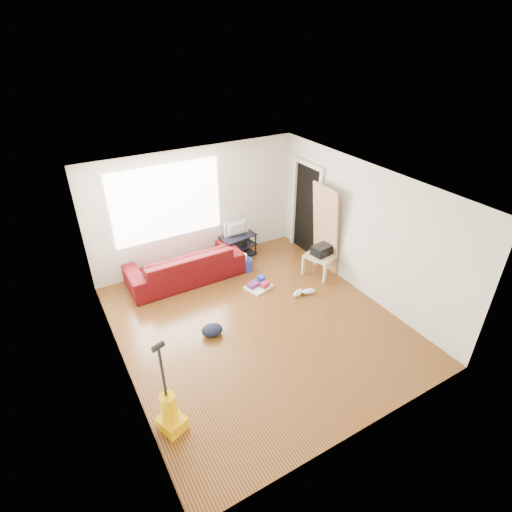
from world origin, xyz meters
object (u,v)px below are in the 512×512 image
side_table (321,257)px  backpack (212,335)px  bucket (246,270)px  cleaning_tray (259,285)px  sofa (186,279)px  tv_stand (238,246)px  vacuum (170,413)px

side_table → backpack: 2.85m
bucket → cleaning_tray: bearing=-98.0°
sofa → bucket: bearing=165.2°
sofa → backpack: size_ratio=6.41×
sofa → tv_stand: (1.35, 0.27, 0.27)m
bucket → vacuum: size_ratio=0.19×
tv_stand → backpack: 2.65m
vacuum → sofa: bearing=46.0°
cleaning_tray → sofa: bearing=138.4°
sofa → backpack: (-0.25, -1.82, 0.00)m
cleaning_tray → backpack: 1.61m
bucket → backpack: bearing=-134.8°
bucket → cleaning_tray: 0.70m
sofa → cleaning_tray: 1.52m
sofa → vacuum: vacuum is taller
vacuum → backpack: bearing=29.0°
sofa → vacuum: bearing=65.5°
sofa → side_table: size_ratio=3.19×
bucket → backpack: (-1.48, -1.50, 0.00)m
sofa → backpack: 1.84m
side_table → bucket: 1.60m
sofa → side_table: side_table is taller
cleaning_tray → backpack: (-1.39, -0.81, -0.05)m
side_table → vacuum: vacuum is taller
side_table → cleaning_tray: 1.42m
sofa → backpack: sofa is taller
bucket → sofa: bearing=165.2°
sofa → bucket: (1.23, -0.32, 0.00)m
tv_stand → side_table: bearing=-60.7°
bucket → cleaning_tray: (-0.10, -0.69, 0.05)m
side_table → bucket: bearing=145.2°
cleaning_tray → vacuum: (-2.58, -2.16, 0.20)m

